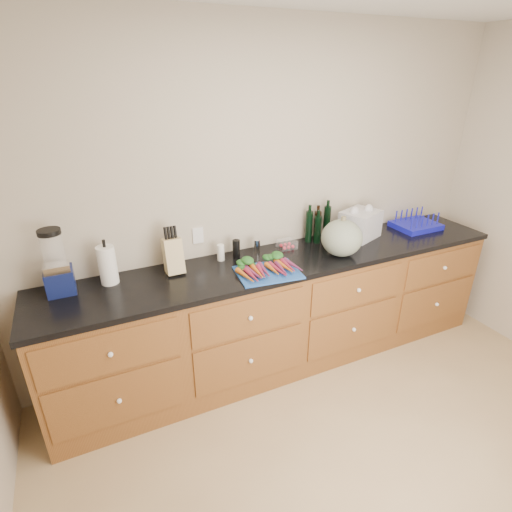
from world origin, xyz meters
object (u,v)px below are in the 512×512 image
carrots (266,267)px  tomato_box (287,244)px  dish_rack (416,224)px  cutting_board (268,272)px  squash (342,238)px  paper_towel (108,265)px  knife_block (173,256)px  blender_appliance (57,266)px

carrots → tomato_box: size_ratio=2.82×
tomato_box → dish_rack: bearing=-4.0°
cutting_board → squash: bearing=3.9°
paper_towel → carrots: bearing=-15.5°
carrots → tomato_box: carrots is taller
cutting_board → knife_block: bearing=152.9°
blender_appliance → paper_towel: blender_appliance is taller
cutting_board → squash: squash is taller
tomato_box → blender_appliance: bearing=-179.6°
carrots → dish_rack: bearing=7.2°
blender_appliance → tomato_box: blender_appliance is taller
cutting_board → blender_appliance: bearing=166.4°
cutting_board → dish_rack: bearing=8.5°
tomato_box → knife_block: bearing=-178.1°
cutting_board → dish_rack: (1.61, 0.24, 0.03)m
paper_towel → knife_block: size_ratio=1.06×
cutting_board → squash: (0.64, 0.04, 0.13)m
paper_towel → tomato_box: bearing=0.4°
carrots → squash: bearing=0.5°
blender_appliance → dish_rack: blender_appliance is taller
blender_appliance → tomato_box: (1.65, 0.01, -0.15)m
squash → paper_towel: bearing=170.6°
carrots → paper_towel: paper_towel is taller
carrots → squash: squash is taller
squash → knife_block: 1.26m
squash → knife_block: bearing=168.2°
squash → knife_block: squash is taller
blender_appliance → paper_towel: (0.29, 0.00, -0.06)m
tomato_box → squash: bearing=-42.7°
cutting_board → blender_appliance: (-1.31, 0.32, 0.18)m
cutting_board → tomato_box: bearing=44.7°
cutting_board → carrots: carrots is taller
dish_rack → paper_towel: bearing=178.3°
knife_block → tomato_box: size_ratio=1.75×
paper_towel → dish_rack: (2.63, -0.08, -0.09)m
blender_appliance → paper_towel: bearing=0.5°
blender_appliance → dish_rack: 2.93m
paper_towel → knife_block: paper_towel is taller
dish_rack → carrots: bearing=-172.8°
squash → tomato_box: squash is taller
carrots → dish_rack: (1.61, 0.20, 0.00)m
cutting_board → carrots: size_ratio=1.10×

